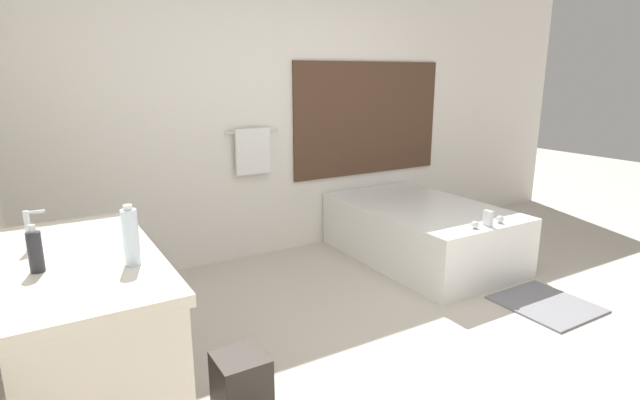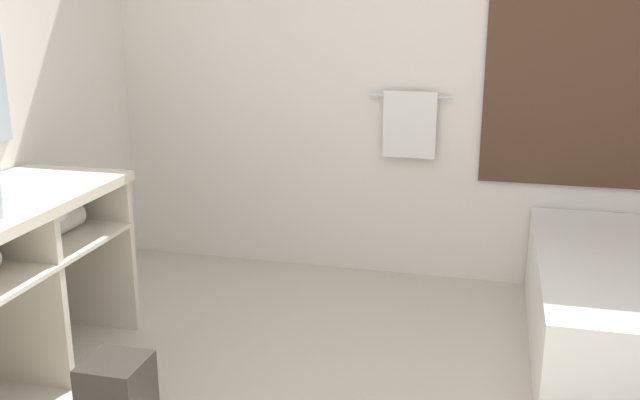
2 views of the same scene
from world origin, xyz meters
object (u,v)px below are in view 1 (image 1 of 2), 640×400
Objects in this scene: bathtub at (421,229)px; water_bottle_1 at (131,237)px; soap_dispenser at (35,251)px; waste_bin at (241,383)px.

bathtub is 2.99m from water_bottle_1.
soap_dispenser is (-0.34, 0.11, -0.03)m from water_bottle_1.
water_bottle_1 reaches higher than bathtub.
bathtub is 2.49m from waste_bin.
bathtub is 5.66× the size of waste_bin.
bathtub reaches higher than waste_bin.
water_bottle_1 is at bearing -18.45° from soap_dispenser.
water_bottle_1 is at bearing -156.43° from bathtub.
water_bottle_1 is 0.86× the size of waste_bin.
soap_dispenser is (-3.00, -1.05, 0.68)m from bathtub.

